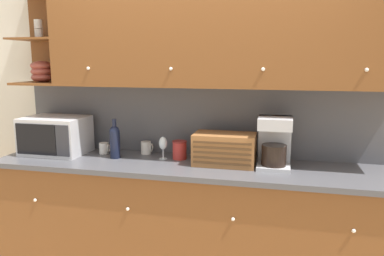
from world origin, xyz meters
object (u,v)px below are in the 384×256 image
object	(u,v)px
wine_bottle	(115,140)
bread_box	(225,149)
microwave	(56,135)
mug_blue_second	(104,148)
wine_glass	(163,144)
coffee_maker	(274,142)
storage_canister	(180,150)
mug	(146,148)

from	to	relation	value
wine_bottle	bread_box	size ratio (longest dim) A/B	0.70
microwave	mug_blue_second	size ratio (longest dim) A/B	5.42
wine_bottle	wine_glass	distance (m)	0.40
bread_box	coffee_maker	world-z (taller)	coffee_maker
wine_bottle	wine_glass	world-z (taller)	wine_bottle
coffee_maker	microwave	bearing A→B (deg)	179.59
mug_blue_second	coffee_maker	xyz separation A→B (m)	(1.43, -0.10, 0.14)
wine_glass	storage_canister	bearing A→B (deg)	14.93
storage_canister	bread_box	distance (m)	0.39
mug_blue_second	bread_box	bearing A→B (deg)	-5.20
mug	coffee_maker	bearing A→B (deg)	-9.55
bread_box	wine_glass	bearing A→B (deg)	175.57
wine_bottle	wine_glass	bearing A→B (deg)	8.00
storage_canister	mug	bearing A→B (deg)	161.96
mug	bread_box	bearing A→B (deg)	-14.31
wine_bottle	wine_glass	size ratio (longest dim) A/B	1.76
microwave	bread_box	bearing A→B (deg)	-0.45
mug_blue_second	mug	distance (m)	0.36
wine_bottle	microwave	bearing A→B (deg)	177.17
microwave	wine_glass	size ratio (longest dim) A/B	2.78
wine_glass	storage_canister	size ratio (longest dim) A/B	1.24
mug	storage_canister	distance (m)	0.34
wine_glass	coffee_maker	bearing A→B (deg)	-2.66
microwave	storage_canister	bearing A→B (deg)	3.28
mug_blue_second	bread_box	world-z (taller)	bread_box
wine_bottle	storage_canister	bearing A→B (deg)	9.74
mug_blue_second	storage_canister	world-z (taller)	storage_canister
microwave	coffee_maker	world-z (taller)	coffee_maker
microwave	mug_blue_second	bearing A→B (deg)	11.77
wine_glass	coffee_maker	xyz separation A→B (m)	(0.88, -0.04, 0.07)
storage_canister	bread_box	xyz separation A→B (m)	(0.38, -0.07, 0.05)
mug_blue_second	bread_box	size ratio (longest dim) A/B	0.20
mug_blue_second	wine_glass	bearing A→B (deg)	-5.91
wine_glass	storage_canister	xyz separation A→B (m)	(0.13, 0.03, -0.05)
microwave	wine_glass	bearing A→B (deg)	1.66
mug_blue_second	mug	size ratio (longest dim) A/B	0.90
mug	wine_glass	size ratio (longest dim) A/B	0.57
microwave	wine_bottle	size ratio (longest dim) A/B	1.58
microwave	coffee_maker	bearing A→B (deg)	-0.41
mug	storage_canister	size ratio (longest dim) A/B	0.71
microwave	bread_box	xyz separation A→B (m)	(1.46, -0.01, -0.04)
microwave	wine_bottle	world-z (taller)	wine_bottle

